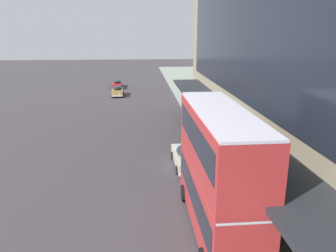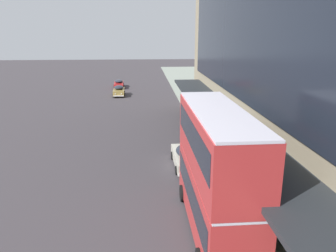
% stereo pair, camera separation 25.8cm
% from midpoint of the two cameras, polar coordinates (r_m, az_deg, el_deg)
% --- Properties ---
extents(transit_bus_kerbside_front, '(2.75, 9.41, 6.43)m').
position_cam_midpoint_polar(transit_bus_kerbside_front, '(16.39, 8.79, -7.28)').
color(transit_bus_kerbside_front, '#B12C2C').
rests_on(transit_bus_kerbside_front, ground).
extents(sedan_second_near, '(1.95, 4.31, 1.65)m').
position_cam_midpoint_polar(sedan_second_near, '(53.54, -8.41, 6.08)').
color(sedan_second_near, olive).
rests_on(sedan_second_near, ground).
extents(sedan_lead_mid, '(1.95, 5.06, 1.44)m').
position_cam_midpoint_polar(sedan_lead_mid, '(61.68, -8.44, 7.30)').
color(sedan_lead_mid, '#AE1B1C').
rests_on(sedan_lead_mid, ground).
extents(sedan_second_mid, '(2.04, 4.96, 1.63)m').
position_cam_midpoint_polar(sedan_second_mid, '(25.01, 3.50, -5.32)').
color(sedan_second_mid, beige).
rests_on(sedan_second_mid, ground).
extents(pedestrian_at_kerb, '(0.44, 0.50, 1.86)m').
position_cam_midpoint_polar(pedestrian_at_kerb, '(18.49, 15.21, -12.70)').
color(pedestrian_at_kerb, '#1D3344').
rests_on(pedestrian_at_kerb, sidewalk_kerb).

